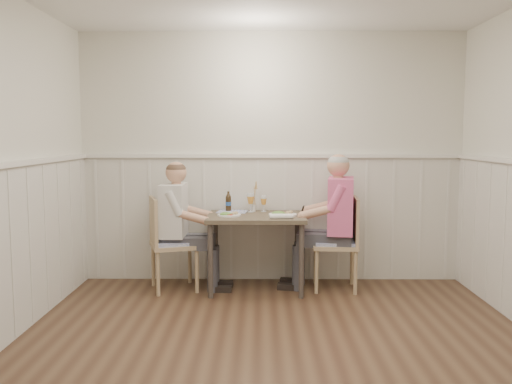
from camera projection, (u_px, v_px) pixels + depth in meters
ground_plane at (278, 367)px, 3.59m from camera, size 4.50×4.50×0.00m
room_shell at (279, 138)px, 3.44m from camera, size 4.04×4.54×2.60m
wainscot at (276, 245)px, 4.21m from camera, size 4.00×4.49×1.34m
dining_table at (256, 225)px, 5.36m from camera, size 0.96×0.70×0.75m
chair_right at (341, 240)px, 5.38m from camera, size 0.47×0.47×0.92m
chair_left at (168, 240)px, 5.35m from camera, size 0.55×0.55×0.93m
man_in_pink at (336, 232)px, 5.36m from camera, size 0.69×0.48×1.38m
diner_cream at (178, 235)px, 5.38m from camera, size 0.60×0.42×1.30m
plate_man at (282, 214)px, 5.29m from camera, size 0.28×0.28×0.07m
plate_diner at (228, 214)px, 5.28m from camera, size 0.23×0.23×0.06m
beer_glass_a at (264, 201)px, 5.57m from camera, size 0.07×0.07×0.17m
beer_glass_b at (251, 199)px, 5.54m from camera, size 0.08×0.08×0.19m
beer_bottle at (228, 202)px, 5.60m from camera, size 0.06×0.06×0.21m
rolled_napkin at (281, 216)px, 5.10m from camera, size 0.23×0.06×0.05m
grass_vase at (254, 197)px, 5.57m from camera, size 0.04×0.04×0.33m
gingham_mat at (232, 211)px, 5.57m from camera, size 0.33×0.28×0.01m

